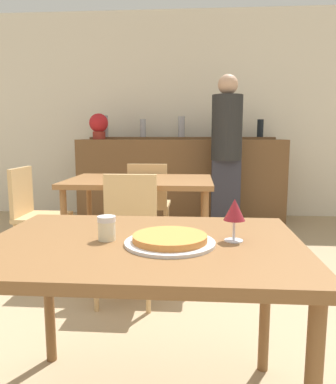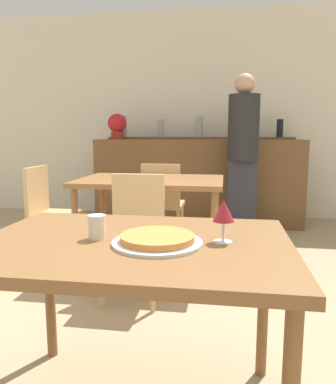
{
  "view_description": "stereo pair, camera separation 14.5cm",
  "coord_description": "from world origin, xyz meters",
  "views": [
    {
      "loc": [
        0.19,
        -1.35,
        1.14
      ],
      "look_at": [
        0.05,
        0.55,
        0.84
      ],
      "focal_mm": 35.0,
      "sensor_mm": 36.0,
      "label": 1
    },
    {
      "loc": [
        0.34,
        -1.33,
        1.14
      ],
      "look_at": [
        0.05,
        0.55,
        0.84
      ],
      "focal_mm": 35.0,
      "sensor_mm": 36.0,
      "label": 2
    }
  ],
  "objects": [
    {
      "name": "potted_plant",
      "position": [
        -1.05,
        3.42,
        1.26
      ],
      "size": [
        0.24,
        0.24,
        0.33
      ],
      "color": "maroon",
      "rests_on": "bar_counter"
    },
    {
      "name": "bar_counter",
      "position": [
        0.0,
        3.47,
        0.54
      ],
      "size": [
        2.6,
        0.56,
        1.08
      ],
      "color": "brown",
      "rests_on": "ground_plane"
    },
    {
      "name": "wine_glass",
      "position": [
        0.34,
        0.02,
        0.86
      ],
      "size": [
        0.08,
        0.08,
        0.16
      ],
      "color": "silver",
      "rests_on": "dining_table_near"
    },
    {
      "name": "person_standing",
      "position": [
        0.53,
        2.89,
        0.97
      ],
      "size": [
        0.34,
        0.34,
        1.79
      ],
      "color": "#2D2D38",
      "rests_on": "ground_plane"
    },
    {
      "name": "wall_back",
      "position": [
        0.0,
        3.98,
        1.4
      ],
      "size": [
        8.0,
        0.05,
        2.8
      ],
      "color": "silver",
      "rests_on": "ground_plane"
    },
    {
      "name": "chair_far_side_back",
      "position": [
        -0.27,
        2.3,
        0.5
      ],
      "size": [
        0.4,
        0.4,
        0.86
      ],
      "rotation": [
        0.0,
        0.0,
        3.14
      ],
      "color": "tan",
      "rests_on": "ground_plane"
    },
    {
      "name": "bar_back_shelf",
      "position": [
        -0.02,
        3.61,
        1.14
      ],
      "size": [
        2.39,
        0.24,
        0.31
      ],
      "color": "brown",
      "rests_on": "bar_counter"
    },
    {
      "name": "chair_far_side_left",
      "position": [
        -1.2,
        1.73,
        0.5
      ],
      "size": [
        0.4,
        0.4,
        0.86
      ],
      "rotation": [
        0.0,
        0.0,
        1.57
      ],
      "color": "tan",
      "rests_on": "ground_plane"
    },
    {
      "name": "dining_table_near",
      "position": [
        0.0,
        0.0,
        0.67
      ],
      "size": [
        1.18,
        0.84,
        0.74
      ],
      "color": "brown",
      "rests_on": "ground_plane"
    },
    {
      "name": "dining_table_far",
      "position": [
        -0.27,
        1.73,
        0.69
      ],
      "size": [
        1.2,
        0.81,
        0.77
      ],
      "color": "brown",
      "rests_on": "ground_plane"
    },
    {
      "name": "pizza_tray",
      "position": [
        0.1,
        -0.04,
        0.76
      ],
      "size": [
        0.33,
        0.33,
        0.04
      ],
      "color": "silver",
      "rests_on": "dining_table_near"
    },
    {
      "name": "cheese_shaker",
      "position": [
        -0.14,
        -0.01,
        0.79
      ],
      "size": [
        0.07,
        0.07,
        0.09
      ],
      "color": "beige",
      "rests_on": "dining_table_near"
    },
    {
      "name": "chair_far_side_front",
      "position": [
        -0.27,
        1.15,
        0.5
      ],
      "size": [
        0.4,
        0.4,
        0.86
      ],
      "color": "tan",
      "rests_on": "ground_plane"
    }
  ]
}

